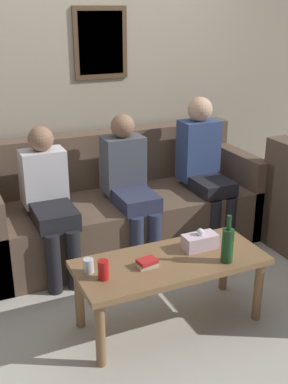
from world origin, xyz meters
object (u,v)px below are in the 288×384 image
at_px(couch_main, 122,208).
at_px(drinking_glass, 89,266).
at_px(wine_bottle, 227,244).
at_px(person_left, 49,197).
at_px(coffee_table, 170,269).
at_px(person_right, 204,164).
at_px(person_middle, 129,181).

xyz_separation_m(couch_main, drinking_glass, (-0.68, -1.17, 0.19)).
relative_size(wine_bottle, person_left, 0.28).
relative_size(coffee_table, wine_bottle, 3.87).
distance_m(couch_main, person_right, 0.83).
distance_m(person_left, person_right, 1.41).
bearing_deg(coffee_table, person_right, 50.51).
relative_size(wine_bottle, drinking_glass, 3.52).
distance_m(drinking_glass, person_right, 1.73).
height_order(couch_main, wine_bottle, couch_main).
relative_size(coffee_table, drinking_glass, 13.63).
relative_size(couch_main, coffee_table, 1.93).
bearing_deg(couch_main, coffee_table, -97.16).
bearing_deg(person_left, person_middle, 2.13).
distance_m(wine_bottle, person_left, 1.45).
relative_size(couch_main, person_right, 1.88).
bearing_deg(couch_main, drinking_glass, -120.30).
relative_size(wine_bottle, person_right, 0.25).
bearing_deg(person_right, wine_bottle, -114.60).
distance_m(couch_main, person_left, 0.78).
height_order(coffee_table, person_left, person_left).
relative_size(couch_main, drinking_glass, 26.32).
bearing_deg(person_right, person_left, -177.72).
bearing_deg(drinking_glass, person_right, 35.43).
bearing_deg(drinking_glass, couch_main, 59.70).
height_order(person_left, person_middle, person_middle).
distance_m(person_left, person_middle, 0.68).
bearing_deg(drinking_glass, wine_bottle, -15.35).
xyz_separation_m(wine_bottle, person_middle, (-0.17, 1.20, 0.05)).
relative_size(couch_main, person_middle, 2.02).
relative_size(wine_bottle, person_middle, 0.27).
bearing_deg(person_left, person_right, 2.28).
xyz_separation_m(person_left, person_right, (1.41, 0.06, 0.06)).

